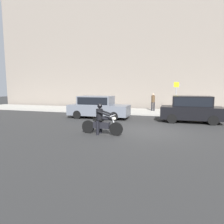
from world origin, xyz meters
name	(u,v)px	position (x,y,z in m)	size (l,w,h in m)	color
ground_plane	(147,131)	(0.00, 0.00, 0.00)	(80.00, 80.00, 0.00)	#292929
sidewalk_slab	(157,112)	(0.00, 8.00, 0.07)	(40.00, 4.40, 0.14)	#99968E
building_facade	(162,41)	(0.00, 11.40, 7.23)	(40.00, 1.40, 14.47)	slate
motorcycle_with_rider_black_leather	(101,122)	(-2.11, -1.55, 0.65)	(2.24, 0.70, 1.59)	black
parked_sedan_slate_gray	(98,107)	(-4.22, 3.46, 0.89)	(4.69, 1.82, 1.72)	slate
parked_hatchback_black	(191,109)	(2.57, 3.53, 0.94)	(4.04, 1.76, 1.80)	black
street_sign_post	(176,94)	(1.60, 7.83, 1.78)	(0.44, 0.08, 2.73)	gray
pedestrian_bystander	(153,101)	(-0.45, 8.39, 1.11)	(0.34, 0.34, 1.67)	black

